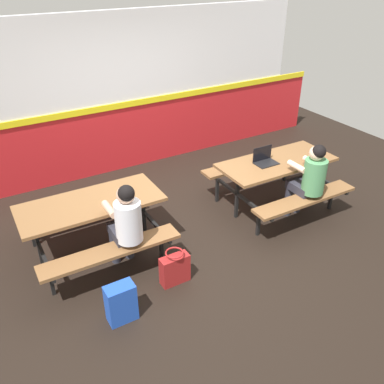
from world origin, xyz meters
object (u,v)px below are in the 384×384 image
Objects in this scene: laptop_dark at (265,160)px; tote_bag_bright at (175,269)px; student_nearer at (126,221)px; student_further at (309,177)px; picnic_table_left at (92,214)px; backpack_dark at (121,303)px; picnic_table_right at (276,171)px.

tote_bag_bright is at bearing -157.68° from laptop_dark.
student_nearer is 0.78m from tote_bag_bright.
picnic_table_left is at bearing 163.24° from student_further.
student_further is at bearing 7.53° from backpack_dark.
student_nearer reaches higher than laptop_dark.
student_further reaches higher than picnic_table_left.
picnic_table_right is at bearing 6.63° from student_nearer.
student_further is at bearing -80.54° from picnic_table_right.
picnic_table_left is at bearing 82.74° from backpack_dark.
picnic_table_right is 1.42× the size of student_nearer.
backpack_dark is (-0.38, -0.66, -0.49)m from student_nearer.
picnic_table_left is 0.62m from student_nearer.
picnic_table_right is 3.99× the size of tote_bag_bright.
backpack_dark is (-2.83, -0.94, -0.36)m from picnic_table_right.
picnic_table_left is at bearing 111.76° from student_nearer.
student_nearer reaches higher than backpack_dark.
backpack_dark is 1.02× the size of tote_bag_bright.
backpack_dark is at bearing -164.35° from tote_bag_bright.
student_nearer is at bearing 60.11° from backpack_dark.
laptop_dark is at bearing 168.27° from picnic_table_right.
student_further is 0.67m from laptop_dark.
tote_bag_bright is (0.74, 0.21, -0.02)m from backpack_dark.
laptop_dark reaches higher than backpack_dark.
picnic_table_right reaches higher than tote_bag_bright.
picnic_table_left is 2.89m from student_further.
picnic_table_left is at bearing 174.12° from picnic_table_right.
laptop_dark is (2.48, -0.23, 0.21)m from picnic_table_left.
student_further reaches higher than laptop_dark.
student_nearer is 2.81× the size of tote_bag_bright.
picnic_table_left is 5.31× the size of laptop_dark.
student_nearer is at bearing 173.87° from student_further.
backpack_dark is at bearing -159.50° from laptop_dark.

